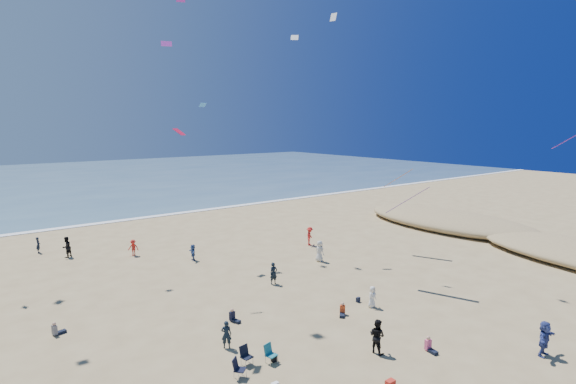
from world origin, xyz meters
TOP-DOWN VIEW (x-y plane):
  - ocean at (0.00, 95.00)m, footprint 220.00×100.00m
  - surf_line at (0.00, 45.00)m, footprint 220.00×1.20m
  - standing_flyers at (5.28, 13.57)m, footprint 23.27×38.73m
  - seated_group at (1.33, 6.21)m, footprint 16.58×20.23m
  - chair_cluster at (-2.16, 5.46)m, footprint 2.78×1.56m
  - black_backpack at (-0.90, 5.38)m, footprint 0.30×0.22m
  - cooler at (2.13, 0.26)m, footprint 0.45×0.30m
  - navy_bag at (8.29, 8.23)m, footprint 0.28×0.18m
  - kites_aloft at (9.84, 13.60)m, footprint 36.53×40.04m

SIDE VIEW (x-z plane):
  - ocean at x=0.00m, z-range 0.00..0.06m
  - surf_line at x=0.00m, z-range 0.00..0.08m
  - cooler at x=2.13m, z-range 0.00..0.30m
  - navy_bag at x=8.29m, z-range 0.00..0.34m
  - black_backpack at x=-0.90m, z-range 0.00..0.38m
  - seated_group at x=1.33m, z-range 0.00..0.84m
  - chair_cluster at x=-2.16m, z-range 0.00..1.00m
  - standing_flyers at x=5.28m, z-range -0.07..1.87m
  - kites_aloft at x=9.84m, z-range 2.44..28.64m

